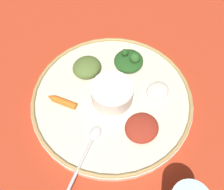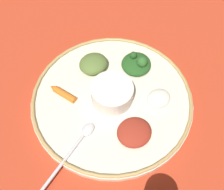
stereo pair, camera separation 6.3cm
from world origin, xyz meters
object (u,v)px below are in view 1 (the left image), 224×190
at_px(center_bowl, 112,93).
at_px(spoon, 87,151).
at_px(greens_pile, 129,60).
at_px(carrot_near_spoon, 62,101).

height_order(center_bowl, spoon, center_bowl).
distance_m(center_bowl, greens_pile, 0.11).
xyz_separation_m(center_bowl, carrot_near_spoon, (-0.08, 0.08, -0.02)).
bearing_deg(center_bowl, carrot_near_spoon, 137.58).
height_order(greens_pile, carrot_near_spoon, greens_pile).
bearing_deg(spoon, carrot_near_spoon, 69.35).
height_order(spoon, greens_pile, greens_pile).
bearing_deg(carrot_near_spoon, spoon, -110.65).
bearing_deg(center_bowl, greens_pile, 18.62).
distance_m(spoon, greens_pile, 0.25).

